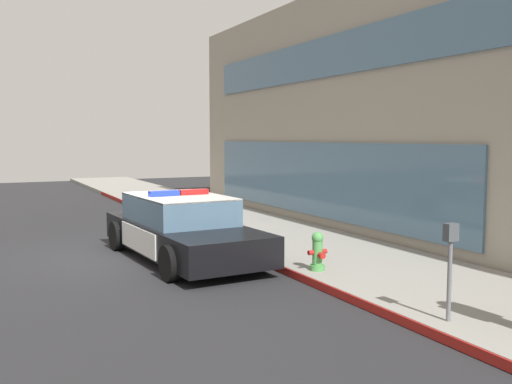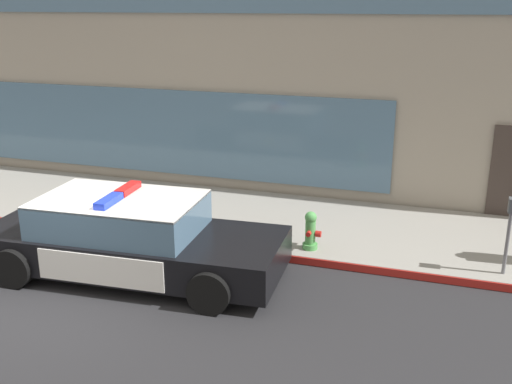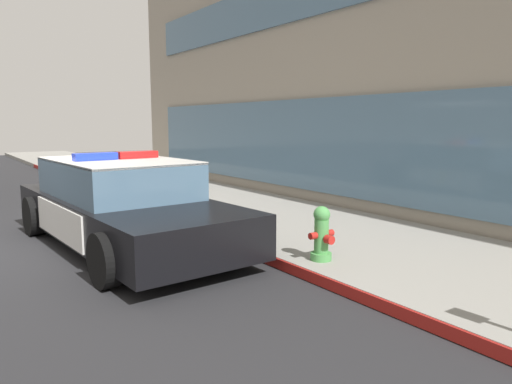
{
  "view_description": "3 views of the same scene",
  "coord_description": "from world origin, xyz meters",
  "views": [
    {
      "loc": [
        12.7,
        -3.0,
        2.63
      ],
      "look_at": [
        1.97,
        2.28,
        1.5
      ],
      "focal_mm": 40.37,
      "sensor_mm": 36.0,
      "label": 1
    },
    {
      "loc": [
        5.93,
        -7.31,
        4.53
      ],
      "look_at": [
        2.64,
        2.67,
        1.17
      ],
      "focal_mm": 41.77,
      "sensor_mm": 36.0,
      "label": 2
    },
    {
      "loc": [
        8.26,
        -1.47,
        1.96
      ],
      "look_at": [
        3.44,
        1.84,
        1.11
      ],
      "focal_mm": 33.49,
      "sensor_mm": 36.0,
      "label": 3
    }
  ],
  "objects": [
    {
      "name": "police_cruiser",
      "position": [
        0.9,
        1.01,
        0.68
      ],
      "size": [
        5.28,
        2.38,
        1.49
      ],
      "rotation": [
        0.0,
        0.0,
        0.06
      ],
      "color": "black",
      "rests_on": "ground"
    },
    {
      "name": "curb_red_paint",
      "position": [
        0.0,
        2.3,
        0.08
      ],
      "size": [
        28.8,
        0.04,
        0.14
      ],
      "primitive_type": "cube",
      "color": "maroon",
      "rests_on": "ground"
    },
    {
      "name": "sidewalk",
      "position": [
        0.0,
        4.05,
        0.07
      ],
      "size": [
        48.0,
        3.46,
        0.15
      ],
      "primitive_type": "cube",
      "color": "gray",
      "rests_on": "ground"
    },
    {
      "name": "storefront_building",
      "position": [
        1.0,
        11.81,
        3.36
      ],
      "size": [
        21.14,
        12.06,
        6.72
      ],
      "color": "gray",
      "rests_on": "ground"
    },
    {
      "name": "parking_meter",
      "position": [
        7.03,
        2.7,
        1.08
      ],
      "size": [
        0.12,
        0.18,
        1.34
      ],
      "color": "slate",
      "rests_on": "sidewalk"
    },
    {
      "name": "fire_hydrant",
      "position": [
        3.69,
        2.72,
        0.5
      ],
      "size": [
        0.34,
        0.39,
        0.73
      ],
      "color": "#4C994C",
      "rests_on": "sidewalk"
    },
    {
      "name": "ground",
      "position": [
        0.0,
        0.0,
        0.0
      ],
      "size": [
        48.0,
        48.0,
        0.0
      ],
      "primitive_type": "plane",
      "color": "#262628"
    }
  ]
}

